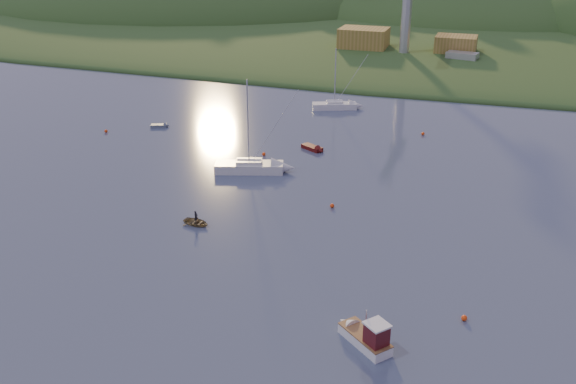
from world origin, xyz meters
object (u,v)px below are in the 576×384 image
(sailboat_near, at_px, (249,166))
(canoe, at_px, (196,222))
(fishing_boat, at_px, (362,333))
(grey_dinghy, at_px, (162,126))
(red_tender, at_px, (316,149))
(sailboat_far, at_px, (334,105))

(sailboat_near, distance_m, canoe, 16.62)
(fishing_boat, distance_m, sailboat_near, 38.53)
(sailboat_near, xyz_separation_m, grey_dinghy, (-20.48, 13.75, -0.57))
(fishing_boat, height_order, red_tender, fishing_boat)
(red_tender, height_order, grey_dinghy, red_tender)
(fishing_boat, bearing_deg, grey_dinghy, -7.12)
(sailboat_near, height_order, red_tender, sailboat_near)
(fishing_boat, relative_size, red_tender, 1.36)
(fishing_boat, distance_m, red_tender, 45.17)
(canoe, bearing_deg, sailboat_far, 6.29)
(canoe, bearing_deg, fishing_boat, -114.87)
(canoe, bearing_deg, sailboat_near, 10.64)
(sailboat_near, relative_size, grey_dinghy, 3.95)
(fishing_boat, bearing_deg, canoe, 5.29)
(canoe, bearing_deg, grey_dinghy, 43.85)
(sailboat_near, relative_size, red_tender, 3.07)
(sailboat_far, bearing_deg, fishing_boat, -94.62)
(sailboat_far, distance_m, grey_dinghy, 30.24)
(canoe, bearing_deg, red_tender, -2.38)
(canoe, xyz_separation_m, grey_dinghy, (-20.85, 30.36, -0.09))
(fishing_boat, height_order, sailboat_near, sailboat_near)
(sailboat_near, height_order, canoe, sailboat_near)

